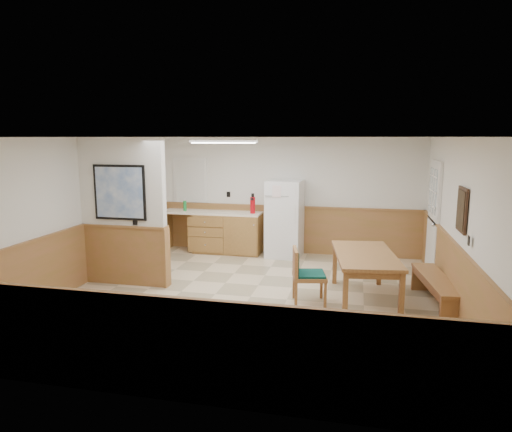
% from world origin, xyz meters
% --- Properties ---
extents(ground, '(6.00, 6.00, 0.00)m').
position_xyz_m(ground, '(0.00, 0.00, 0.00)').
color(ground, beige).
rests_on(ground, ground).
extents(ceiling, '(6.00, 6.00, 0.02)m').
position_xyz_m(ceiling, '(0.00, 0.00, 2.50)').
color(ceiling, white).
rests_on(ceiling, back_wall).
extents(back_wall, '(6.00, 0.02, 2.50)m').
position_xyz_m(back_wall, '(0.00, 3.00, 1.25)').
color(back_wall, white).
rests_on(back_wall, ground).
extents(right_wall, '(0.02, 6.00, 2.50)m').
position_xyz_m(right_wall, '(3.00, 0.00, 1.25)').
color(right_wall, white).
rests_on(right_wall, ground).
extents(left_wall, '(0.02, 6.00, 2.50)m').
position_xyz_m(left_wall, '(-3.00, 0.00, 1.25)').
color(left_wall, white).
rests_on(left_wall, ground).
extents(wainscot_back, '(6.00, 0.04, 1.00)m').
position_xyz_m(wainscot_back, '(0.00, 2.98, 0.50)').
color(wainscot_back, '#9E613F').
rests_on(wainscot_back, ground).
extents(wainscot_right, '(0.04, 6.00, 1.00)m').
position_xyz_m(wainscot_right, '(2.98, 0.00, 0.50)').
color(wainscot_right, '#9E613F').
rests_on(wainscot_right, ground).
extents(wainscot_left, '(0.04, 6.00, 1.00)m').
position_xyz_m(wainscot_left, '(-2.98, 0.00, 0.50)').
color(wainscot_left, '#9E613F').
rests_on(wainscot_left, ground).
extents(partition_wall, '(1.50, 0.20, 2.50)m').
position_xyz_m(partition_wall, '(-2.25, 0.19, 1.23)').
color(partition_wall, white).
rests_on(partition_wall, ground).
extents(kitchen_counter, '(2.20, 0.61, 1.00)m').
position_xyz_m(kitchen_counter, '(-1.21, 2.68, 0.46)').
color(kitchen_counter, olive).
rests_on(kitchen_counter, ground).
extents(exterior_door, '(0.07, 1.02, 2.15)m').
position_xyz_m(exterior_door, '(2.96, 1.90, 1.05)').
color(exterior_door, white).
rests_on(exterior_door, ground).
extents(kitchen_window, '(0.80, 0.04, 1.00)m').
position_xyz_m(kitchen_window, '(-2.10, 2.98, 1.55)').
color(kitchen_window, white).
rests_on(kitchen_window, back_wall).
extents(wall_painting, '(0.04, 0.50, 0.60)m').
position_xyz_m(wall_painting, '(2.97, -0.30, 1.55)').
color(wall_painting, '#332014').
rests_on(wall_painting, right_wall).
extents(fluorescent_fixture, '(1.20, 0.30, 0.09)m').
position_xyz_m(fluorescent_fixture, '(-0.80, 1.30, 2.45)').
color(fluorescent_fixture, white).
rests_on(fluorescent_fixture, ceiling).
extents(refrigerator, '(0.76, 0.75, 1.62)m').
position_xyz_m(refrigerator, '(0.13, 2.63, 0.81)').
color(refrigerator, white).
rests_on(refrigerator, ground).
extents(dining_table, '(1.11, 1.85, 0.75)m').
position_xyz_m(dining_table, '(1.75, 0.22, 0.66)').
color(dining_table, '#AB7C3E').
rests_on(dining_table, ground).
extents(dining_bench, '(0.56, 1.68, 0.45)m').
position_xyz_m(dining_bench, '(2.80, 0.18, 0.35)').
color(dining_bench, '#AB7C3E').
rests_on(dining_bench, ground).
extents(dining_chair, '(0.77, 0.60, 0.85)m').
position_xyz_m(dining_chair, '(0.84, -0.09, 0.49)').
color(dining_chair, '#AB7C3E').
rests_on(dining_chair, ground).
extents(fire_extinguisher, '(0.11, 0.11, 0.43)m').
position_xyz_m(fire_extinguisher, '(-0.57, 2.64, 1.09)').
color(fire_extinguisher, '#BA0913').
rests_on(fire_extinguisher, kitchen_counter).
extents(soap_bottle, '(0.08, 0.08, 0.22)m').
position_xyz_m(soap_bottle, '(-2.11, 2.66, 1.01)').
color(soap_bottle, '#198A39').
rests_on(soap_bottle, kitchen_counter).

